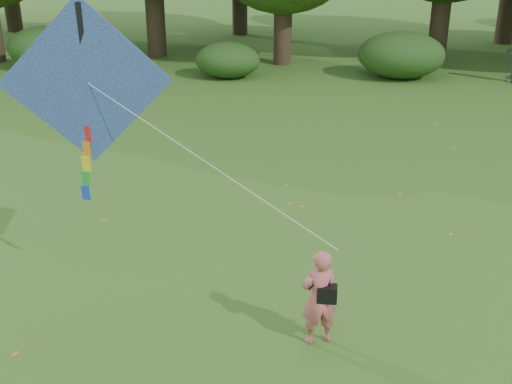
# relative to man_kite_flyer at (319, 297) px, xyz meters

# --- Properties ---
(ground) EXTENTS (100.00, 100.00, 0.00)m
(ground) POSITION_rel_man_kite_flyer_xyz_m (-0.24, 0.28, -0.80)
(ground) COLOR #265114
(ground) RESTS_ON ground
(man_kite_flyer) EXTENTS (0.69, 0.59, 1.60)m
(man_kite_flyer) POSITION_rel_man_kite_flyer_xyz_m (0.00, 0.00, 0.00)
(man_kite_flyer) COLOR #BF5A5A
(man_kite_flyer) RESTS_ON ground
(crossbody_bag) EXTENTS (0.43, 0.20, 0.67)m
(crossbody_bag) POSITION_rel_man_kite_flyer_xyz_m (0.12, -0.03, 0.11)
(crossbody_bag) COLOR black
(crossbody_bag) RESTS_ON ground
(flying_kite) EXTENTS (5.29, 1.44, 3.44)m
(flying_kite) POSITION_rel_man_kite_flyer_xyz_m (-3.73, 1.04, 2.92)
(flying_kite) COLOR #264DA4
(flying_kite) RESTS_ON ground
(shrub_band) EXTENTS (39.15, 3.22, 1.88)m
(shrub_band) POSITION_rel_man_kite_flyer_xyz_m (-0.96, 17.89, 0.06)
(shrub_band) COLOR #264919
(shrub_band) RESTS_ON ground
(fallen_leaves) EXTENTS (8.47, 12.87, 0.01)m
(fallen_leaves) POSITION_rel_man_kite_flyer_xyz_m (-0.17, 6.15, -0.80)
(fallen_leaves) COLOR olive
(fallen_leaves) RESTS_ON ground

